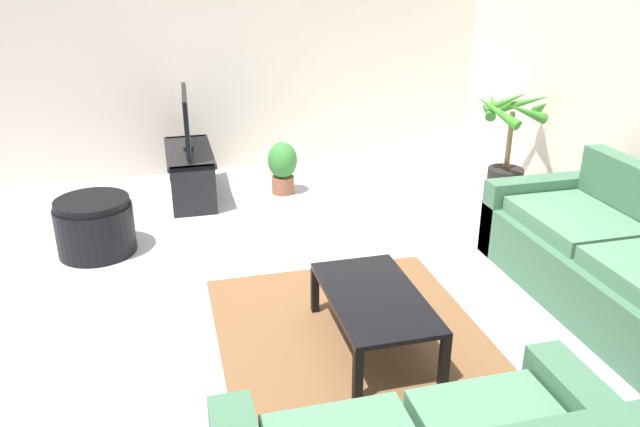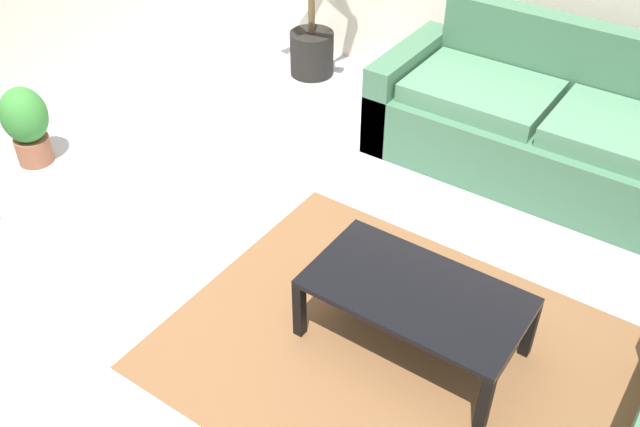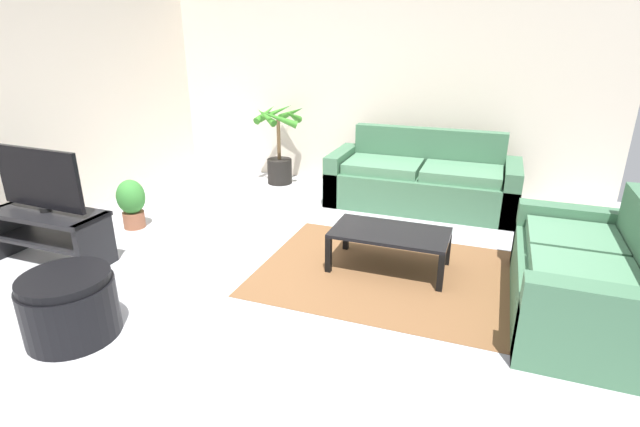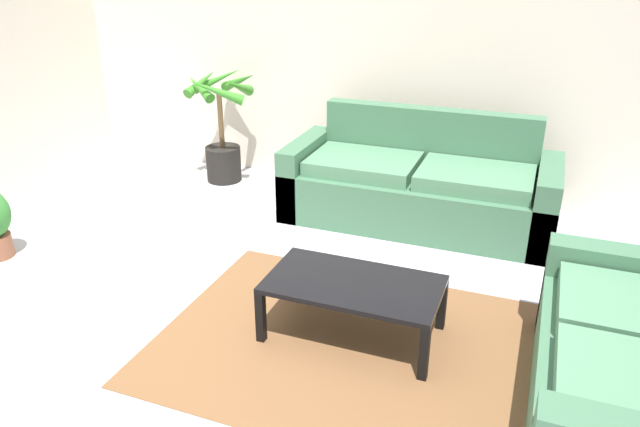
{
  "view_description": "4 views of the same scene",
  "coord_description": "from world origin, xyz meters",
  "px_view_note": "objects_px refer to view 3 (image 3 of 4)",
  "views": [
    {
      "loc": [
        -0.6,
        -3.24,
        1.9
      ],
      "look_at": [
        0.23,
        0.72,
        0.56
      ],
      "focal_mm": 33.06,
      "sensor_mm": 36.0,
      "label": 1
    },
    {
      "loc": [
        2.05,
        -1.22,
        2.7
      ],
      "look_at": [
        0.31,
        0.72,
        0.53
      ],
      "focal_mm": 34.28,
      "sensor_mm": 36.0,
      "label": 2
    },
    {
      "loc": [
        0.42,
        -2.59,
        2.5
      ],
      "look_at": [
        0.37,
        0.47,
        0.51
      ],
      "focal_mm": 31.22,
      "sensor_mm": 36.0,
      "label": 3
    },
    {
      "loc": [
        3.36,
        0.3,
        2.7
      ],
      "look_at": [
        0.19,
        0.5,
        0.52
      ],
      "focal_mm": 37.81,
      "sensor_mm": 36.0,
      "label": 4
    }
  ],
  "objects_px": {
    "couch_loveseat": "(610,358)",
    "potted_palm": "(189,200)",
    "coffee_table": "(325,333)",
    "couch_main": "(351,235)"
  },
  "relations": [
    {
      "from": "couch_loveseat",
      "to": "potted_palm",
      "type": "height_order",
      "value": "potted_palm"
    },
    {
      "from": "couch_loveseat",
      "to": "coffee_table",
      "type": "distance_m",
      "value": 1.89
    },
    {
      "from": "potted_palm",
      "to": "couch_main",
      "type": "bearing_deg",
      "value": -9.67
    },
    {
      "from": "couch_loveseat",
      "to": "potted_palm",
      "type": "bearing_deg",
      "value": 146.05
    },
    {
      "from": "couch_loveseat",
      "to": "coffee_table",
      "type": "bearing_deg",
      "value": 174.7
    },
    {
      "from": "couch_loveseat",
      "to": "coffee_table",
      "type": "height_order",
      "value": "couch_loveseat"
    },
    {
      "from": "couch_loveseat",
      "to": "potted_palm",
      "type": "xyz_separation_m",
      "value": [
        -3.23,
        2.17,
        0.25
      ]
    },
    {
      "from": "couch_main",
      "to": "coffee_table",
      "type": "height_order",
      "value": "couch_main"
    },
    {
      "from": "couch_main",
      "to": "potted_palm",
      "type": "xyz_separation_m",
      "value": [
        -1.58,
        0.27,
        0.24
      ]
    },
    {
      "from": "couch_main",
      "to": "coffee_table",
      "type": "distance_m",
      "value": 1.75
    }
  ]
}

